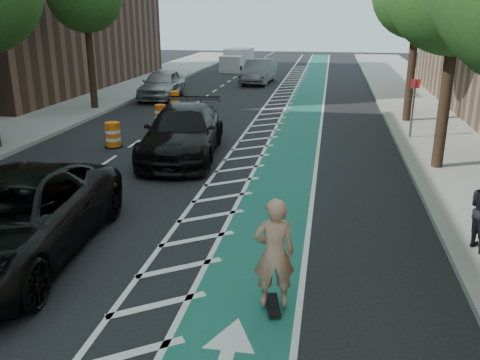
% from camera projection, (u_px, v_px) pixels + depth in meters
% --- Properties ---
extents(ground, '(120.00, 120.00, 0.00)m').
position_uv_depth(ground, '(110.00, 262.00, 10.59)').
color(ground, black).
rests_on(ground, ground).
extents(bike_lane, '(2.00, 90.00, 0.01)m').
position_uv_depth(bike_lane, '(292.00, 148.00, 19.44)').
color(bike_lane, '#175044').
rests_on(bike_lane, ground).
extents(buffer_strip, '(1.40, 90.00, 0.01)m').
position_uv_depth(buffer_strip, '(253.00, 146.00, 19.68)').
color(buffer_strip, silver).
rests_on(buffer_strip, ground).
extents(sidewalk_right, '(5.00, 90.00, 0.15)m').
position_uv_depth(sidewalk_right, '(472.00, 154.00, 18.34)').
color(sidewalk_right, gray).
rests_on(sidewalk_right, ground).
extents(curb_right, '(0.12, 90.00, 0.16)m').
position_uv_depth(curb_right, '(402.00, 151.00, 18.74)').
color(curb_right, gray).
rests_on(curb_right, ground).
extents(curb_left, '(0.12, 90.00, 0.16)m').
position_uv_depth(curb_left, '(50.00, 136.00, 21.08)').
color(curb_left, gray).
rests_on(curb_left, ground).
extents(sign_post, '(0.35, 0.08, 2.47)m').
position_uv_depth(sign_post, '(413.00, 108.00, 20.12)').
color(sign_post, '#4C4C4C').
rests_on(sign_post, ground).
extents(skateboard, '(0.37, 0.79, 0.10)m').
position_uv_depth(skateboard, '(273.00, 305.00, 8.90)').
color(skateboard, black).
rests_on(skateboard, ground).
extents(skateboarder, '(0.80, 0.61, 1.97)m').
position_uv_depth(skateboarder, '(274.00, 253.00, 8.58)').
color(skateboarder, tan).
rests_on(skateboarder, skateboard).
extents(suv_near, '(3.45, 6.62, 1.78)m').
position_uv_depth(suv_near, '(10.00, 219.00, 10.49)').
color(suv_near, black).
rests_on(suv_near, ground).
extents(suv_far, '(3.15, 6.34, 1.77)m').
position_uv_depth(suv_far, '(183.00, 132.00, 18.08)').
color(suv_far, black).
rests_on(suv_far, ground).
extents(car_silver, '(2.22, 5.08, 1.70)m').
position_uv_depth(car_silver, '(162.00, 84.00, 30.34)').
color(car_silver, '#939398').
rests_on(car_silver, ground).
extents(car_grey, '(2.14, 5.26, 1.70)m').
position_uv_depth(car_grey, '(259.00, 71.00, 36.91)').
color(car_grey, slate).
rests_on(car_grey, ground).
extents(box_truck, '(2.43, 4.62, 1.85)m').
position_uv_depth(box_truck, '(237.00, 61.00, 45.01)').
color(box_truck, silver).
rests_on(box_truck, ground).
extents(barrel_a, '(0.71, 0.71, 0.96)m').
position_uv_depth(barrel_a, '(113.00, 135.00, 19.49)').
color(barrel_a, orange).
rests_on(barrel_a, ground).
extents(barrel_b, '(0.65, 0.65, 0.88)m').
position_uv_depth(barrel_b, '(160.00, 115.00, 23.63)').
color(barrel_b, '#E0560B').
rests_on(barrel_b, ground).
extents(barrel_c, '(0.64, 0.64, 0.88)m').
position_uv_depth(barrel_c, '(175.00, 100.00, 27.63)').
color(barrel_c, orange).
rests_on(barrel_c, ground).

